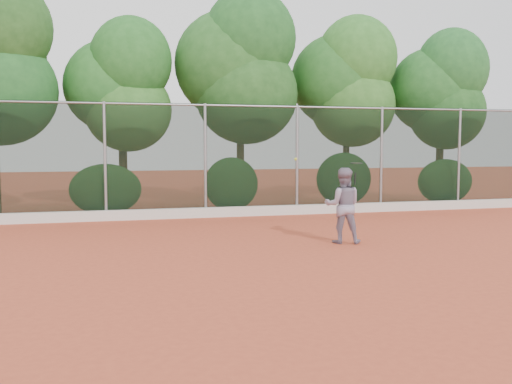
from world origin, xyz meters
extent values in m
plane|color=#B9472B|center=(0.00, 0.00, 0.00)|extent=(80.00, 80.00, 0.00)
cube|color=beige|center=(0.00, 6.82, 0.15)|extent=(24.00, 0.20, 0.30)
imported|color=gray|center=(2.17, 1.47, 0.86)|extent=(1.01, 0.89, 1.72)
cube|color=black|center=(0.00, 7.00, 1.75)|extent=(24.00, 0.01, 3.50)
cylinder|color=gray|center=(0.00, 7.00, 3.45)|extent=(24.00, 0.06, 0.06)
cylinder|color=gray|center=(-3.00, 7.00, 1.75)|extent=(0.09, 0.09, 3.50)
cylinder|color=gray|center=(0.00, 7.00, 1.75)|extent=(0.09, 0.09, 3.50)
cylinder|color=gray|center=(3.00, 7.00, 1.75)|extent=(0.09, 0.09, 3.50)
cylinder|color=gray|center=(6.00, 7.00, 1.75)|extent=(0.09, 0.09, 3.50)
cylinder|color=gray|center=(9.00, 7.00, 1.75)|extent=(0.09, 0.09, 3.50)
ellipsoid|color=#336928|center=(-6.00, 8.70, 5.80)|extent=(3.10, 2.60, 3.20)
cylinder|color=#412719|center=(-2.40, 9.30, 1.20)|extent=(0.28, 0.28, 2.40)
ellipsoid|color=#2D6322|center=(-2.20, 9.20, 3.40)|extent=(2.90, 2.40, 2.80)
ellipsoid|color=#215D1F|center=(-2.70, 9.50, 4.20)|extent=(3.20, 2.70, 3.10)
ellipsoid|color=#1E571D|center=(-2.10, 9.00, 5.00)|extent=(2.70, 2.30, 2.90)
cylinder|color=#482E1B|center=(1.60, 9.00, 1.50)|extent=(0.26, 0.26, 3.00)
ellipsoid|color=#326A28|center=(1.80, 8.90, 4.00)|extent=(3.60, 3.00, 3.50)
ellipsoid|color=#34732C|center=(1.30, 9.20, 5.00)|extent=(3.90, 3.20, 3.80)
ellipsoid|color=#2B702B|center=(1.90, 8.80, 5.90)|extent=(3.20, 2.70, 3.30)
cylinder|color=#442C1A|center=(5.70, 9.20, 1.35)|extent=(0.24, 0.24, 2.70)
ellipsoid|color=#2C5E20|center=(5.90, 9.10, 3.70)|extent=(3.20, 2.70, 3.10)
ellipsoid|color=#1E521C|center=(5.40, 9.40, 4.60)|extent=(3.50, 2.90, 3.40)
ellipsoid|color=#296221|center=(6.00, 9.00, 5.40)|extent=(3.00, 2.50, 3.10)
cylinder|color=#3F2B18|center=(9.40, 8.80, 1.25)|extent=(0.28, 0.28, 2.50)
ellipsoid|color=#2D6727|center=(9.60, 8.70, 3.50)|extent=(3.00, 2.50, 2.90)
ellipsoid|color=#2E722B|center=(9.10, 9.00, 4.30)|extent=(3.30, 2.80, 3.20)
ellipsoid|color=#2C752F|center=(9.70, 8.60, 5.10)|extent=(2.80, 2.40, 3.00)
ellipsoid|color=#3B762D|center=(-3.00, 7.80, 0.85)|extent=(2.20, 1.16, 1.60)
ellipsoid|color=#356F2A|center=(1.00, 7.80, 0.95)|extent=(1.80, 1.04, 1.76)
ellipsoid|color=#2B5F24|center=(5.00, 7.80, 1.05)|extent=(2.00, 1.10, 1.84)
ellipsoid|color=#346E2A|center=(9.00, 7.80, 0.90)|extent=(2.16, 1.12, 1.64)
cylinder|color=black|center=(2.47, 1.48, 1.47)|extent=(0.04, 0.05, 0.28)
torus|color=black|center=(2.47, 1.42, 1.82)|extent=(0.36, 0.36, 0.03)
cylinder|color=#CBD73F|center=(2.47, 1.42, 1.82)|extent=(0.30, 0.30, 0.01)
sphere|color=#BBCE2E|center=(1.18, 1.89, 1.91)|extent=(0.07, 0.07, 0.07)
camera|label=1|loc=(-3.10, -10.43, 2.23)|focal=40.00mm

